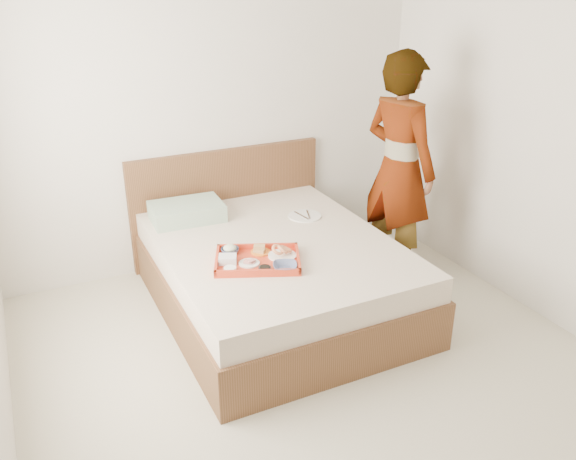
# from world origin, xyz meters

# --- Properties ---
(ground) EXTENTS (3.50, 4.00, 0.01)m
(ground) POSITION_xyz_m (0.00, 0.00, 0.00)
(ground) COLOR beige
(ground) RESTS_ON ground
(wall_back) EXTENTS (3.50, 0.01, 2.60)m
(wall_back) POSITION_xyz_m (0.00, 2.00, 1.30)
(wall_back) COLOR silver
(wall_back) RESTS_ON ground
(bed) EXTENTS (1.65, 2.00, 0.53)m
(bed) POSITION_xyz_m (0.07, 1.00, 0.27)
(bed) COLOR brown
(bed) RESTS_ON ground
(headboard) EXTENTS (1.65, 0.06, 0.95)m
(headboard) POSITION_xyz_m (0.07, 1.97, 0.47)
(headboard) COLOR brown
(headboard) RESTS_ON ground
(pillow) EXTENTS (0.55, 0.39, 0.13)m
(pillow) POSITION_xyz_m (-0.37, 1.67, 0.59)
(pillow) COLOR #96B38F
(pillow) RESTS_ON bed
(tray) EXTENTS (0.66, 0.58, 0.05)m
(tray) POSITION_xyz_m (-0.17, 0.75, 0.55)
(tray) COLOR #CF4027
(tray) RESTS_ON bed
(prawn_plate) EXTENTS (0.25, 0.25, 0.01)m
(prawn_plate) POSITION_xyz_m (0.00, 0.74, 0.55)
(prawn_plate) COLOR white
(prawn_plate) RESTS_ON tray
(navy_bowl_big) EXTENTS (0.20, 0.20, 0.04)m
(navy_bowl_big) POSITION_xyz_m (-0.06, 0.57, 0.56)
(navy_bowl_big) COLOR #152043
(navy_bowl_big) RESTS_ON tray
(sauce_dish) EXTENTS (0.10, 0.10, 0.03)m
(sauce_dish) POSITION_xyz_m (-0.19, 0.60, 0.56)
(sauce_dish) COLOR black
(sauce_dish) RESTS_ON tray
(meat_plate) EXTENTS (0.18, 0.18, 0.01)m
(meat_plate) POSITION_xyz_m (-0.24, 0.73, 0.55)
(meat_plate) COLOR white
(meat_plate) RESTS_ON tray
(bread_plate) EXTENTS (0.18, 0.18, 0.01)m
(bread_plate) POSITION_xyz_m (-0.10, 0.86, 0.55)
(bread_plate) COLOR orange
(bread_plate) RESTS_ON tray
(salad_bowl) EXTENTS (0.16, 0.16, 0.04)m
(salad_bowl) POSITION_xyz_m (-0.29, 0.94, 0.56)
(salad_bowl) COLOR #152043
(salad_bowl) RESTS_ON tray
(plastic_tub) EXTENTS (0.14, 0.13, 0.05)m
(plastic_tub) POSITION_xyz_m (-0.36, 0.81, 0.57)
(plastic_tub) COLOR silver
(plastic_tub) RESTS_ON tray
(cheese_round) EXTENTS (0.10, 0.10, 0.03)m
(cheese_round) POSITION_xyz_m (-0.38, 0.69, 0.56)
(cheese_round) COLOR white
(cheese_round) RESTS_ON tray
(dinner_plate) EXTENTS (0.30, 0.30, 0.01)m
(dinner_plate) POSITION_xyz_m (0.47, 1.32, 0.54)
(dinner_plate) COLOR white
(dinner_plate) RESTS_ON bed
(person) EXTENTS (0.56, 0.73, 1.79)m
(person) POSITION_xyz_m (1.16, 1.08, 0.89)
(person) COLOR beige
(person) RESTS_ON ground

